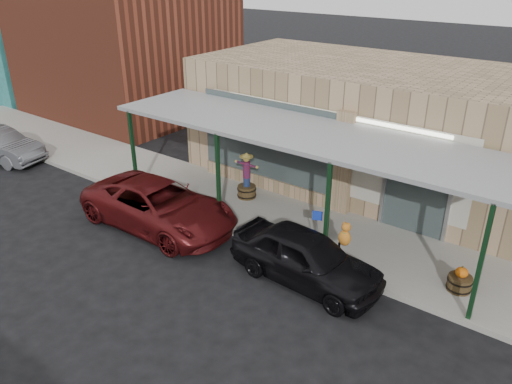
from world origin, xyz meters
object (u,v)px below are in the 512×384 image
Objects in this scene: handicap_sign at (317,226)px; barrel_scarecrow at (247,182)px; car_maroon at (159,206)px; parked_sedan at (306,257)px; barrel_pumpkin at (460,281)px.

barrel_scarecrow is at bearing 134.39° from handicap_sign.
car_maroon is at bearing -117.12° from barrel_scarecrow.
parked_sedan reaches higher than handicap_sign.
barrel_scarecrow is 0.32× the size of car_maroon.
car_maroon is at bearing 174.29° from handicap_sign.
parked_sedan is at bearing -152.83° from barrel_pumpkin.
handicap_sign is at bearing 20.41° from parked_sedan.
barrel_pumpkin is 3.73m from parked_sedan.
barrel_scarecrow reaches higher than barrel_pumpkin.
barrel_scarecrow reaches higher than car_maroon.
barrel_scarecrow is 7.37m from barrel_pumpkin.
parked_sedan is at bearing -88.29° from car_maroon.
parked_sedan is 0.81× the size of car_maroon.
barrel_scarecrow is 3.14m from car_maroon.
car_maroon reaches higher than barrel_pumpkin.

